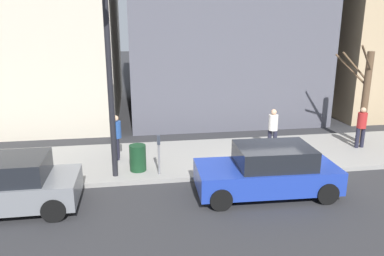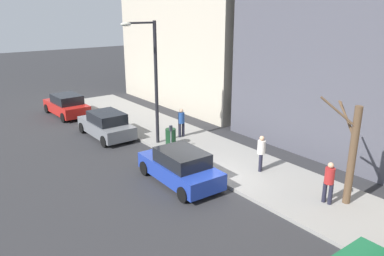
{
  "view_description": "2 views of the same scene",
  "coord_description": "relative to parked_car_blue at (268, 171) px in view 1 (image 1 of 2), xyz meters",
  "views": [
    {
      "loc": [
        -11.21,
        4.59,
        5.02
      ],
      "look_at": [
        1.79,
        2.54,
        1.32
      ],
      "focal_mm": 35.0,
      "sensor_mm": 36.0,
      "label": 1
    },
    {
      "loc": [
        -9.81,
        -11.33,
        7.19
      ],
      "look_at": [
        1.01,
        2.8,
        1.52
      ],
      "focal_mm": 35.0,
      "sensor_mm": 36.0,
      "label": 2
    }
  ],
  "objects": [
    {
      "name": "pedestrian_far_corner",
      "position": [
        3.38,
        4.58,
        0.35
      ],
      "size": [
        0.4,
        0.36,
        1.66
      ],
      "rotation": [
        0.0,
        0.0,
        6.23
      ],
      "color": "#1E1E2D",
      "rests_on": "sidewalk"
    },
    {
      "name": "parked_car_grey",
      "position": [
        0.13,
        7.58,
        0.0
      ],
      "size": [
        1.94,
        4.21,
        1.52
      ],
      "rotation": [
        0.0,
        0.0,
        0.0
      ],
      "color": "slate",
      "rests_on": "ground"
    },
    {
      "name": "pedestrian_midblock",
      "position": [
        3.47,
        -1.44,
        0.35
      ],
      "size": [
        0.36,
        0.36,
        1.66
      ],
      "rotation": [
        0.0,
        0.0,
        3.83
      ],
      "color": "#1E1E2D",
      "rests_on": "sidewalk"
    },
    {
      "name": "pedestrian_near_meter",
      "position": [
        3.22,
        -5.06,
        0.35
      ],
      "size": [
        0.36,
        0.4,
        1.66
      ],
      "rotation": [
        0.0,
        0.0,
        1.67
      ],
      "color": "#1E1E2D",
      "rests_on": "sidewalk"
    },
    {
      "name": "parking_meter",
      "position": [
        1.68,
        3.16,
        0.24
      ],
      "size": [
        0.14,
        0.1,
        1.35
      ],
      "color": "slate",
      "rests_on": "sidewalk"
    },
    {
      "name": "sidewalk",
      "position": [
        3.23,
        -0.7,
        -0.66
      ],
      "size": [
        4.0,
        36.0,
        0.15
      ],
      "primitive_type": "cube",
      "color": "gray",
      "rests_on": "ground"
    },
    {
      "name": "streetlamp",
      "position": [
        1.52,
        4.61,
        3.28
      ],
      "size": [
        1.97,
        0.32,
        6.5
      ],
      "color": "black",
      "rests_on": "sidewalk"
    },
    {
      "name": "trash_bin",
      "position": [
        2.13,
        3.85,
        -0.14
      ],
      "size": [
        0.56,
        0.56,
        0.9
      ],
      "primitive_type": "cylinder",
      "color": "#14381E",
      "rests_on": "sidewalk"
    },
    {
      "name": "bare_tree",
      "position": [
        3.84,
        -5.45,
        1.44
      ],
      "size": [
        1.65,
        1.29,
        4.11
      ],
      "color": "brown",
      "rests_on": "sidewalk"
    },
    {
      "name": "ground_plane",
      "position": [
        1.23,
        -0.7,
        -0.74
      ],
      "size": [
        120.0,
        120.0,
        0.0
      ],
      "primitive_type": "plane",
      "color": "#2B2B2D"
    },
    {
      "name": "parked_car_blue",
      "position": [
        0.0,
        0.0,
        0.0
      ],
      "size": [
        2.05,
        4.26,
        1.52
      ],
      "rotation": [
        0.0,
        0.0,
        -0.03
      ],
      "color": "#1E389E",
      "rests_on": "ground"
    }
  ]
}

